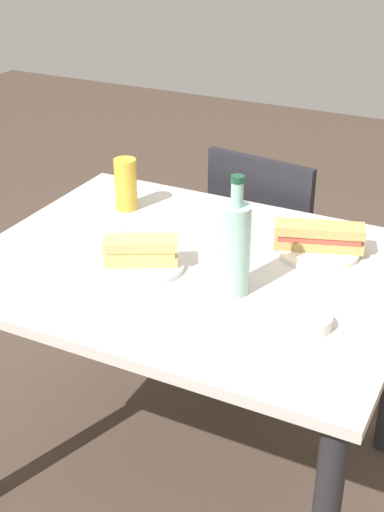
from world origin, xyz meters
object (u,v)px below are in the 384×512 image
object	(u,v)px
olive_bowl	(311,321)
plate_far	(141,265)
knife_near	(313,238)
knife_far	(138,252)
plate_near	(318,250)
chair_far	(270,248)
water_bottle	(235,247)
beer_glass	(126,184)
baguette_sandwich_far	(141,251)
baguette_sandwich_near	(319,236)
dining_table	(192,298)

from	to	relation	value
olive_bowl	plate_far	bearing A→B (deg)	171.67
plate_far	knife_near	bearing A→B (deg)	42.51
plate_far	knife_far	size ratio (longest dim) A/B	1.49
plate_near	plate_far	bearing A→B (deg)	-143.50
knife_near	olive_bowl	bearing A→B (deg)	-72.96
plate_far	knife_far	xyz separation A→B (m)	(-0.03, 0.04, 0.01)
chair_far	water_bottle	distance (m)	0.84
plate_near	beer_glass	size ratio (longest dim) A/B	1.42
plate_far	baguette_sandwich_far	distance (m)	0.04
baguette_sandwich_near	baguette_sandwich_far	bearing A→B (deg)	-143.50
baguette_sandwich_far	knife_far	distance (m)	0.06
dining_table	water_bottle	size ratio (longest dim) A/B	3.74
chair_far	baguette_sandwich_near	world-z (taller)	chair_far
chair_far	water_bottle	world-z (taller)	water_bottle
plate_far	baguette_sandwich_near	bearing A→B (deg)	36.50
baguette_sandwich_far	knife_far	bearing A→B (deg)	130.76
dining_table	chair_far	size ratio (longest dim) A/B	1.33
water_bottle	beer_glass	size ratio (longest dim) A/B	1.91
dining_table	plate_near	bearing A→B (deg)	36.25
baguette_sandwich_near	water_bottle	distance (m)	0.32
knife_near	knife_far	bearing A→B (deg)	-143.42
chair_far	plate_near	distance (m)	0.58
plate_near	baguette_sandwich_near	size ratio (longest dim) A/B	0.91
plate_near	baguette_sandwich_far	distance (m)	0.48
plate_far	dining_table	bearing A→B (deg)	37.13
plate_near	knife_far	distance (m)	0.49
plate_near	water_bottle	distance (m)	0.34
knife_far	beer_glass	xyz separation A→B (m)	(-0.20, 0.27, 0.06)
water_bottle	dining_table	bearing A→B (deg)	151.48
knife_far	water_bottle	xyz separation A→B (m)	(0.30, -0.04, 0.10)
chair_far	olive_bowl	world-z (taller)	chair_far
chair_far	knife_far	world-z (taller)	chair_far
knife_near	plate_far	xyz separation A→B (m)	(-0.36, -0.33, -0.01)
dining_table	beer_glass	world-z (taller)	beer_glass
knife_near	knife_far	size ratio (longest dim) A/B	1.12
olive_bowl	baguette_sandwich_far	bearing A→B (deg)	171.67
dining_table	water_bottle	distance (m)	0.29
knife_near	plate_far	distance (m)	0.49
chair_far	olive_bowl	bearing A→B (deg)	-63.96
dining_table	beer_glass	distance (m)	0.45
baguette_sandwich_far	olive_bowl	xyz separation A→B (m)	(0.48, -0.07, -0.03)
chair_far	knife_near	xyz separation A→B (m)	(0.26, -0.39, 0.27)
dining_table	water_bottle	bearing A→B (deg)	-28.52
knife_near	beer_glass	xyz separation A→B (m)	(-0.59, -0.02, 0.06)
knife_far	knife_near	bearing A→B (deg)	36.58
plate_near	water_bottle	size ratio (longest dim) A/B	0.74
dining_table	water_bottle	xyz separation A→B (m)	(0.16, -0.09, 0.23)
baguette_sandwich_near	knife_far	distance (m)	0.49
knife_near	water_bottle	distance (m)	0.36
knife_far	water_bottle	world-z (taller)	water_bottle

